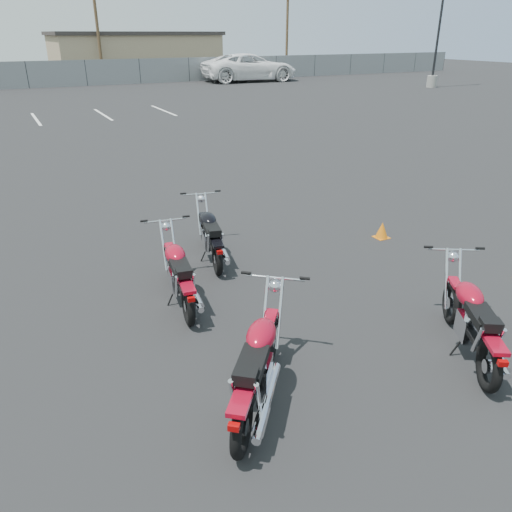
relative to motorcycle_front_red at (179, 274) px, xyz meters
name	(u,v)px	position (x,y,z in m)	size (l,w,h in m)	color
ground	(263,318)	(0.84, -0.98, -0.44)	(120.00, 120.00, 0.00)	black
motorcycle_front_red	(179,274)	(0.00, 0.00, 0.00)	(0.76, 1.97, 0.97)	black
motorcycle_second_black	(211,235)	(0.98, 1.18, -0.01)	(0.84, 1.91, 0.94)	black
motorcycle_third_red	(258,365)	(-0.01, -2.45, 0.03)	(1.63, 1.86, 1.02)	black
motorcycle_rear_red	(472,320)	(2.67, -2.82, 0.01)	(1.40, 1.91, 0.99)	black
training_cone_near	(382,230)	(4.23, 0.57, -0.29)	(0.26, 0.26, 0.31)	orange
light_pole_east	(438,39)	(26.63, 21.53, 2.75)	(0.80, 0.70, 11.79)	gray
chainlink_fence	(27,75)	(0.84, 34.02, 0.46)	(80.06, 0.06, 1.80)	slate
tan_building_east	(134,53)	(10.84, 43.02, 1.42)	(14.40, 9.40, 3.70)	tan
utility_pole_c	(96,17)	(6.84, 38.02, 4.25)	(1.80, 0.24, 9.00)	#4A3622
utility_pole_d	(287,20)	(24.84, 39.02, 4.25)	(1.80, 0.24, 9.00)	#4A3622
parking_line_stripes	(0,122)	(-1.66, 19.02, -0.44)	(15.12, 4.00, 0.01)	silver
white_van	(250,59)	(17.22, 31.90, 1.23)	(8.81, 3.52, 3.35)	white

